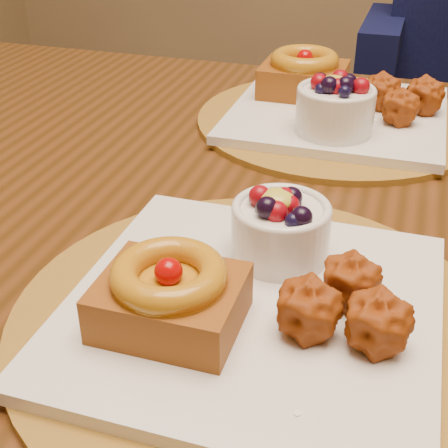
{
  "coord_description": "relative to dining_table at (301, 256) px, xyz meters",
  "views": [
    {
      "loc": [
        0.01,
        -0.66,
        1.07
      ],
      "look_at": [
        -0.12,
        -0.24,
        0.81
      ],
      "focal_mm": 50.0,
      "sensor_mm": 36.0,
      "label": 1
    }
  ],
  "objects": [
    {
      "name": "dining_table",
      "position": [
        0.0,
        0.0,
        0.0
      ],
      "size": [
        1.6,
        0.9,
        0.76
      ],
      "color": "#39210A",
      "rests_on": "ground"
    },
    {
      "name": "place_setting_far",
      "position": [
        -0.0,
        0.21,
        0.1
      ],
      "size": [
        0.38,
        0.38,
        0.09
      ],
      "color": "brown",
      "rests_on": "dining_table"
    },
    {
      "name": "place_setting_near",
      "position": [
        -0.0,
        -0.22,
        0.1
      ],
      "size": [
        0.38,
        0.38,
        0.08
      ],
      "color": "brown",
      "rests_on": "dining_table"
    }
  ]
}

